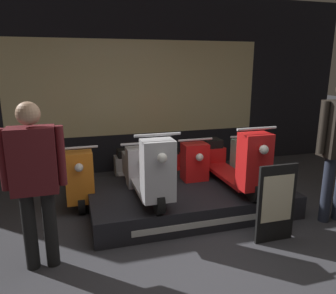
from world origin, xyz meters
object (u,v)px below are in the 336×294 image
(scooter_backrow_0, at_px, (79,176))
(scooter_backrow_3, at_px, (228,162))
(scooter_display_left, at_px, (147,169))
(scooter_backrow_1, at_px, (133,171))
(person_left_browsing, at_px, (34,174))
(price_sign_board, at_px, (276,203))
(scooter_display_right, at_px, (232,162))
(scooter_backrow_2, at_px, (182,166))

(scooter_backrow_0, relative_size, scooter_backrow_3, 1.00)
(scooter_display_left, xyz_separation_m, scooter_backrow_1, (-0.02, 0.92, -0.31))
(scooter_display_left, distance_m, scooter_backrow_0, 1.29)
(scooter_backrow_0, bearing_deg, person_left_browsing, -103.85)
(price_sign_board, bearing_deg, scooter_backrow_3, 79.06)
(scooter_backrow_3, bearing_deg, scooter_backrow_0, 180.00)
(scooter_display_left, height_order, scooter_display_right, same)
(scooter_display_right, height_order, person_left_browsing, person_left_browsing)
(scooter_backrow_2, xyz_separation_m, scooter_backrow_3, (0.82, 0.00, 0.00))
(scooter_backrow_3, relative_size, person_left_browsing, 1.02)
(person_left_browsing, bearing_deg, scooter_display_left, 31.53)
(price_sign_board, bearing_deg, person_left_browsing, 174.54)
(scooter_backrow_1, relative_size, price_sign_board, 1.84)
(scooter_backrow_2, relative_size, price_sign_board, 1.84)
(scooter_display_left, bearing_deg, price_sign_board, -38.97)
(scooter_backrow_0, bearing_deg, scooter_backrow_3, 0.00)
(scooter_backrow_0, height_order, person_left_browsing, person_left_browsing)
(scooter_backrow_0, xyz_separation_m, scooter_backrow_2, (1.64, 0.00, 0.00))
(person_left_browsing, distance_m, price_sign_board, 2.57)
(scooter_backrow_3, bearing_deg, price_sign_board, -100.94)
(scooter_backrow_2, height_order, scooter_backrow_3, same)
(scooter_backrow_2, bearing_deg, scooter_backrow_3, 0.00)
(scooter_display_left, bearing_deg, scooter_backrow_1, 91.10)
(scooter_display_left, relative_size, scooter_backrow_0, 1.00)
(scooter_backrow_3, bearing_deg, scooter_display_left, -150.34)
(person_left_browsing, height_order, price_sign_board, person_left_browsing)
(scooter_display_left, height_order, scooter_backrow_1, scooter_display_left)
(scooter_display_right, distance_m, scooter_backrow_3, 1.06)
(scooter_backrow_2, distance_m, price_sign_board, 1.99)
(scooter_backrow_0, bearing_deg, scooter_display_right, -24.19)
(scooter_backrow_3, bearing_deg, scooter_backrow_1, 180.00)
(scooter_display_right, relative_size, scooter_backrow_0, 1.00)
(scooter_backrow_0, distance_m, scooter_backrow_3, 2.46)
(scooter_backrow_0, xyz_separation_m, scooter_backrow_3, (2.46, 0.00, 0.00))
(scooter_backrow_0, bearing_deg, price_sign_board, -42.83)
(scooter_display_right, relative_size, person_left_browsing, 1.02)
(person_left_browsing, bearing_deg, scooter_display_right, 17.29)
(scooter_display_right, bearing_deg, price_sign_board, -88.31)
(scooter_backrow_1, xyz_separation_m, person_left_browsing, (-1.24, -1.69, 0.62))
(scooter_backrow_0, distance_m, scooter_backrow_2, 1.64)
(scooter_backrow_0, relative_size, person_left_browsing, 1.02)
(scooter_display_right, relative_size, scooter_backrow_1, 1.00)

